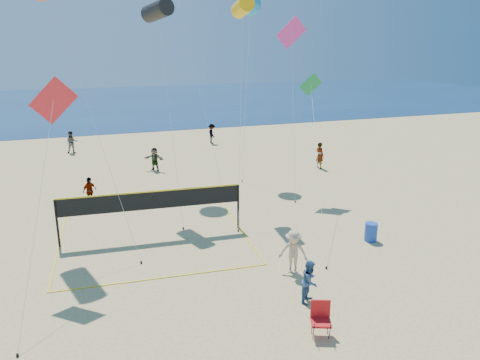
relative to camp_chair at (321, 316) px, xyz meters
name	(u,v)px	position (x,y,z in m)	size (l,w,h in m)	color
ocean	(118,103)	(-0.92, 60.76, -0.63)	(140.00, 50.00, 0.03)	navy
bystander_a	(310,281)	(0.59, 1.87, 0.13)	(0.75, 0.59, 1.55)	#31527B
bystander_b	(293,252)	(0.94, 4.00, 0.25)	(1.15, 0.66, 1.78)	tan
far_person_0	(90,191)	(-6.35, 15.01, 0.15)	(0.93, 0.39, 1.59)	gray
far_person_1	(155,159)	(-1.77, 21.07, 0.18)	(1.52, 0.48, 1.64)	gray
far_person_2	(320,155)	(9.56, 17.84, 0.30)	(0.69, 0.45, 1.89)	gray
far_person_3	(72,142)	(-7.29, 28.64, 0.25)	(0.87, 0.68, 1.79)	gray
far_person_4	(212,134)	(4.54, 28.58, 0.23)	(1.12, 0.65, 1.74)	gray
camp_chair	(321,316)	(0.00, 0.00, 0.00)	(0.77, 0.88, 1.25)	red
trash_barrel	(371,232)	(5.65, 5.64, -0.21)	(0.57, 0.57, 0.86)	#1A41AA
volleyball_net	(152,206)	(-3.74, 9.33, 0.90)	(8.97, 8.83, 2.26)	black
kite_1	(157,11)	(-2.24, 14.13, 9.65)	(1.51, 5.55, 10.88)	black
kite_2	(243,7)	(2.02, 13.12, 9.84)	(2.32, 5.55, 11.03)	#FFBC08
kite_3	(52,110)	(-7.40, 7.05, 5.80)	(2.43, 5.64, 7.62)	red
kite_4	(312,96)	(5.83, 12.32, 5.23)	(4.50, 9.54, 7.10)	#1E9245
kite_5	(292,40)	(5.54, 14.57, 8.25)	(1.90, 3.32, 10.22)	#F53BA3
kite_7	(250,5)	(4.51, 18.74, 10.38)	(2.32, 3.31, 11.72)	#1C8ED5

